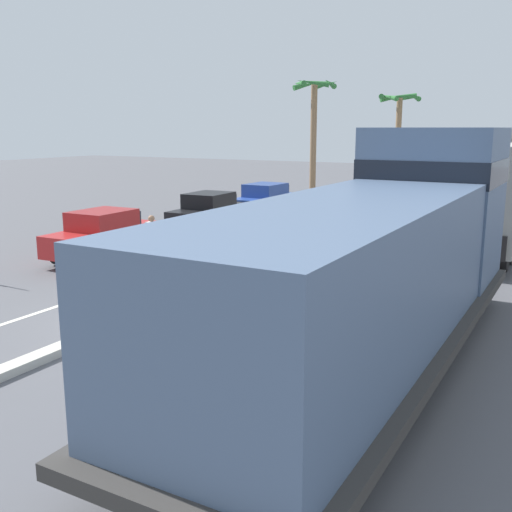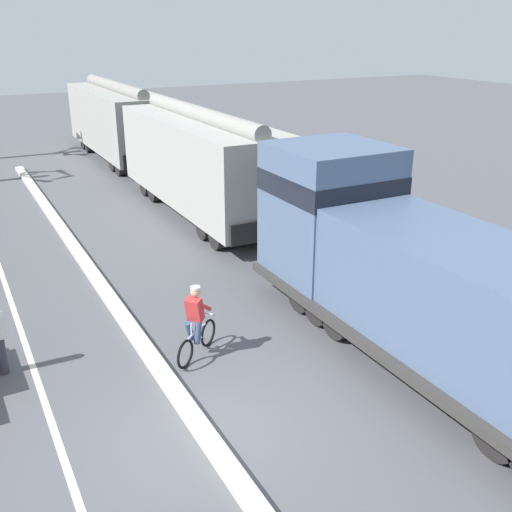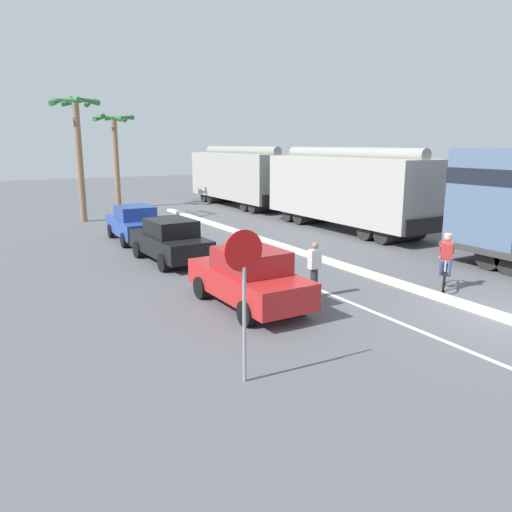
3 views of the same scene
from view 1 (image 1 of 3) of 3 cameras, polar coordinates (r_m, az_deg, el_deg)
name	(u,v)px [view 1 (image 1 of 3)]	position (r m, az deg, el deg)	size (l,w,h in m)	color
ground_plane	(147,317)	(13.86, -10.30, -5.70)	(120.00, 120.00, 0.00)	#56565B
median_curb	(271,262)	(18.67, 1.45, -0.62)	(0.36, 36.00, 0.16)	beige
lane_stripe	(207,257)	(19.90, -4.67, -0.09)	(0.14, 36.00, 0.01)	silver
locomotive	(383,262)	(11.13, 12.05, -0.59)	(3.10, 11.61, 4.20)	slate
hopper_car_lead	(489,189)	(22.88, 21.33, 5.97)	(2.90, 10.60, 4.18)	#A9A79F
parked_car_red	(106,235)	(19.91, -14.11, 1.97)	(1.91, 4.24, 1.62)	red
parked_car_black	(211,212)	(24.62, -4.34, 4.18)	(1.98, 4.27, 1.62)	black
parked_car_blue	(267,200)	(28.62, 1.02, 5.32)	(1.94, 4.25, 1.62)	#28479E
cyclist	(242,264)	(15.15, -1.31, -0.78)	(1.38, 1.10, 1.71)	black
palm_tree_near	(314,113)	(35.31, 5.56, 13.41)	(2.63, 2.77, 7.01)	#846647
palm_tree_far	(398,118)	(39.15, 13.40, 12.67)	(2.72, 2.80, 6.37)	#846647
pedestrian_by_cars	(152,241)	(18.43, -9.86, 1.46)	(0.34, 0.22, 1.62)	#33333D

